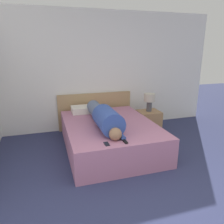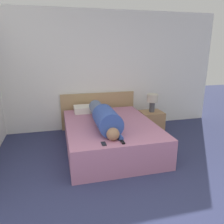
# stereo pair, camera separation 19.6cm
# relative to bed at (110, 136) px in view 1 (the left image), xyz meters

# --- Properties ---
(wall_back) EXTENTS (5.47, 0.06, 2.60)m
(wall_back) POSITION_rel_bed_xyz_m (0.10, 1.22, 1.05)
(wall_back) COLOR white
(wall_back) RESTS_ON ground_plane
(bed) EXTENTS (1.58, 2.06, 0.50)m
(bed) POSITION_rel_bed_xyz_m (0.00, 0.00, 0.00)
(bed) COLOR #B2708E
(bed) RESTS_ON ground_plane
(headboard) EXTENTS (1.70, 0.04, 0.83)m
(headboard) POSITION_rel_bed_xyz_m (0.00, 1.15, 0.17)
(headboard) COLOR tan
(headboard) RESTS_ON ground_plane
(nightstand) EXTENTS (0.48, 0.42, 0.46)m
(nightstand) POSITION_rel_bed_xyz_m (1.09, 0.59, -0.02)
(nightstand) COLOR #A37A51
(nightstand) RESTS_ON ground_plane
(table_lamp) EXTENTS (0.24, 0.24, 0.40)m
(table_lamp) POSITION_rel_bed_xyz_m (1.09, 0.59, 0.48)
(table_lamp) COLOR #4C4C51
(table_lamp) RESTS_ON nightstand
(person_lying) EXTENTS (0.38, 1.60, 0.38)m
(person_lying) POSITION_rel_bed_xyz_m (-0.14, -0.15, 0.42)
(person_lying) COLOR #936B4C
(person_lying) RESTS_ON bed
(pillow_near_headboard) EXTENTS (0.52, 0.36, 0.13)m
(pillow_near_headboard) POSITION_rel_bed_xyz_m (-0.32, 0.81, 0.31)
(pillow_near_headboard) COLOR silver
(pillow_near_headboard) RESTS_ON bed
(tv_remote) EXTENTS (0.04, 0.15, 0.02)m
(tv_remote) POSITION_rel_bed_xyz_m (-0.03, -0.88, 0.26)
(tv_remote) COLOR black
(tv_remote) RESTS_ON bed
(cell_phone) EXTENTS (0.06, 0.13, 0.01)m
(cell_phone) POSITION_rel_bed_xyz_m (-0.30, -0.87, 0.26)
(cell_phone) COLOR black
(cell_phone) RESTS_ON bed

